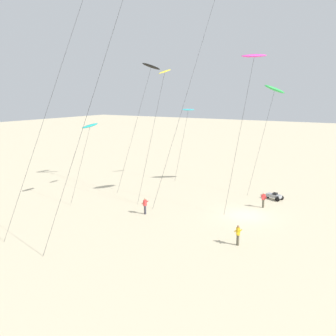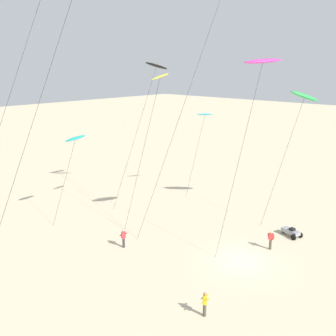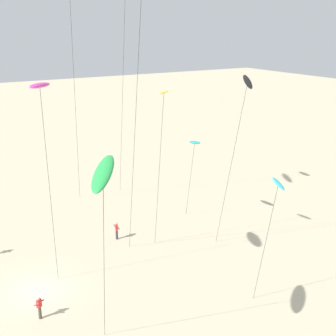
{
  "view_description": "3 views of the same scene",
  "coord_description": "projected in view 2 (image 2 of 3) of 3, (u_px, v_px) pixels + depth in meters",
  "views": [
    {
      "loc": [
        -34.42,
        -11.68,
        11.89
      ],
      "look_at": [
        -2.36,
        7.58,
        4.42
      ],
      "focal_mm": 40.1,
      "sensor_mm": 36.0,
      "label": 1
    },
    {
      "loc": [
        -24.11,
        -14.14,
        15.21
      ],
      "look_at": [
        -0.47,
        7.58,
        6.47
      ],
      "focal_mm": 40.47,
      "sensor_mm": 36.0,
      "label": 2
    },
    {
      "loc": [
        30.63,
        -6.86,
        19.12
      ],
      "look_at": [
        1.55,
        10.52,
        8.36
      ],
      "focal_mm": 49.03,
      "sensor_mm": 36.0,
      "label": 3
    }
  ],
  "objects": [
    {
      "name": "ground_plane",
      "position": [
        241.0,
        261.0,
        30.36
      ],
      "size": [
        260.0,
        260.0,
        0.0
      ],
      "primitive_type": "plane",
      "color": "beige"
    },
    {
      "name": "kite_teal",
      "position": [
        75.0,
        139.0,
        36.31
      ],
      "size": [
        3.73,
        1.36,
        8.77
      ],
      "color": "teal",
      "rests_on": "ground"
    },
    {
      "name": "kite_yellow",
      "position": [
        159.0,
        82.0,
        34.37
      ],
      "size": [
        4.73,
        1.65,
        14.54
      ],
      "color": "yellow",
      "rests_on": "ground"
    },
    {
      "name": "kite_black",
      "position": [
        156.0,
        68.0,
        39.9
      ],
      "size": [
        6.42,
        2.57,
        15.67
      ],
      "color": "black",
      "rests_on": "ground"
    },
    {
      "name": "kite_cyan",
      "position": [
        205.0,
        116.0,
        44.1
      ],
      "size": [
        3.42,
        1.46,
        9.89
      ],
      "color": "#33BFE0",
      "rests_on": "ground"
    },
    {
      "name": "kite_green",
      "position": [
        304.0,
        97.0,
        35.96
      ],
      "size": [
        5.82,
        2.69,
        13.1
      ],
      "color": "green",
      "rests_on": "ground"
    },
    {
      "name": "kite_magenta",
      "position": [
        263.0,
        62.0,
        28.77
      ],
      "size": [
        5.34,
        2.42,
        15.82
      ],
      "color": "#D8339E",
      "rests_on": "ground"
    },
    {
      "name": "kite_flyer_nearest",
      "position": [
        271.0,
        240.0,
        32.11
      ],
      "size": [
        0.71,
        0.72,
        1.67
      ],
      "color": "#4C4738",
      "rests_on": "ground"
    },
    {
      "name": "kite_flyer_middle",
      "position": [
        124.0,
        238.0,
        32.46
      ],
      "size": [
        0.63,
        0.61,
        1.67
      ],
      "color": "#33333D",
      "rests_on": "ground"
    },
    {
      "name": "kite_flyer_furthest",
      "position": [
        205.0,
        303.0,
        23.51
      ],
      "size": [
        0.73,
        0.73,
        1.67
      ],
      "color": "#4C4738",
      "rests_on": "ground"
    },
    {
      "name": "beach_buggy",
      "position": [
        291.0,
        232.0,
        34.73
      ],
      "size": [
        1.31,
        2.13,
        0.82
      ],
      "color": "gray",
      "rests_on": "ground"
    }
  ]
}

